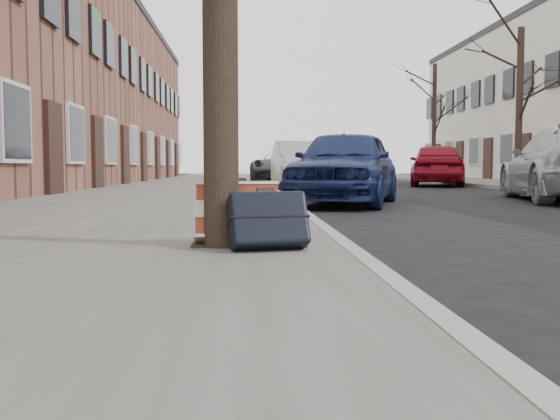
{
  "coord_description": "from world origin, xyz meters",
  "views": [
    {
      "loc": [
        -2.03,
        -3.73,
        0.71
      ],
      "look_at": [
        -1.77,
        0.8,
        0.39
      ],
      "focal_mm": 40.0,
      "sensor_mm": 36.0,
      "label": 1
    }
  ],
  "objects": [
    {
      "name": "car_near_back",
      "position": [
        -0.24,
        22.88,
        0.73
      ],
      "size": [
        3.56,
        5.67,
        1.46
      ],
      "primitive_type": "imported",
      "rotation": [
        0.0,
        0.0,
        -0.23
      ],
      "color": "#37373B",
      "rests_on": "ground"
    },
    {
      "name": "suitcase_red",
      "position": [
        -2.09,
        1.01,
        0.36
      ],
      "size": [
        0.61,
        0.34,
        0.47
      ],
      "primitive_type": "cube",
      "rotation": [
        -0.42,
        0.0,
        -0.0
      ],
      "color": "maroon",
      "rests_on": "near_sidewalk"
    },
    {
      "name": "car_far_back",
      "position": [
        4.92,
        18.65,
        0.78
      ],
      "size": [
        2.94,
        4.89,
        1.56
      ],
      "primitive_type": "imported",
      "rotation": [
        0.0,
        0.0,
        2.88
      ],
      "color": "maroon",
      "rests_on": "ground"
    },
    {
      "name": "car_near_mid",
      "position": [
        -0.29,
        15.03,
        0.74
      ],
      "size": [
        1.78,
        4.58,
        1.49
      ],
      "primitive_type": "imported",
      "rotation": [
        0.0,
        0.0,
        0.05
      ],
      "color": "#B9BBC2",
      "rests_on": "ground"
    },
    {
      "name": "suitcase_navy",
      "position": [
        -1.86,
        0.65,
        0.34
      ],
      "size": [
        0.61,
        0.44,
        0.44
      ],
      "primitive_type": "cube",
      "rotation": [
        -0.42,
        0.0,
        0.21
      ],
      "color": "black",
      "rests_on": "near_sidewalk"
    },
    {
      "name": "tree_far_c",
      "position": [
        7.2,
        26.43,
        2.9
      ],
      "size": [
        0.21,
        0.21,
        5.57
      ],
      "primitive_type": "cylinder",
      "color": "black",
      "rests_on": "far_sidewalk"
    },
    {
      "name": "near_sidewalk",
      "position": [
        -3.7,
        15.0,
        0.06
      ],
      "size": [
        5.0,
        70.0,
        0.12
      ],
      "primitive_type": "cube",
      "color": "slate",
      "rests_on": "ground"
    },
    {
      "name": "car_near_front",
      "position": [
        -0.15,
        7.84,
        0.72
      ],
      "size": [
        2.93,
        4.52,
        1.43
      ],
      "primitive_type": "imported",
      "rotation": [
        0.0,
        0.0,
        -0.32
      ],
      "color": "navy",
      "rests_on": "ground"
    },
    {
      "name": "tree_far_b",
      "position": [
        7.2,
        16.93,
        2.74
      ],
      "size": [
        0.23,
        0.23,
        5.23
      ],
      "primitive_type": "cylinder",
      "color": "black",
      "rests_on": "far_sidewalk"
    },
    {
      "name": "dirt_patch",
      "position": [
        -2.0,
        1.2,
        0.13
      ],
      "size": [
        0.85,
        0.85,
        0.02
      ],
      "primitive_type": "cube",
      "color": "black",
      "rests_on": "near_sidewalk"
    }
  ]
}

